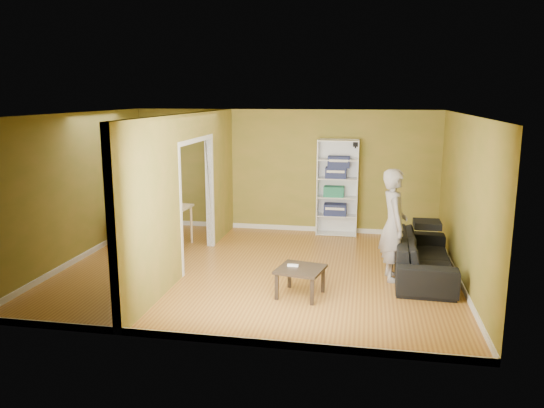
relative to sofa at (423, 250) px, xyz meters
The scene contains 16 objects.
room_shell 2.84m from the sofa, behind, with size 6.50×6.50×6.50m.
partition 4.00m from the sofa, behind, with size 0.22×5.50×2.60m, color olive, non-canonical shape.
wall_speaker 3.14m from the sofa, 115.58° to the left, with size 0.10×0.10×0.10m, color black.
sofa is the anchor object (origin of this frame).
person 0.83m from the sofa, 154.08° to the right, with size 0.59×0.76×2.09m, color slate.
bookshelf 2.93m from the sofa, 122.47° to the left, with size 0.84×0.37×2.00m.
paper_box_navy_a 2.85m from the sofa, 123.59° to the left, with size 0.46×0.30×0.24m, color navy.
paper_box_teal 2.91m from the sofa, 124.22° to the left, with size 0.42×0.27×0.21m, color #166454.
paper_box_navy_b 2.98m from the sofa, 123.64° to the left, with size 0.43×0.28×0.22m, color navy.
paper_box_navy_c 3.03m from the sofa, 122.72° to the left, with size 0.45×0.29×0.23m, color navy.
coffee_table 2.23m from the sofa, 146.23° to the right, with size 0.64×0.64×0.43m.
game_controller 2.30m from the sofa, 148.94° to the right, with size 0.16×0.04×0.03m, color white.
dining_table 5.03m from the sofa, 169.94° to the left, with size 1.26×0.84×0.79m.
chair_left 5.72m from the sofa, behind, with size 0.47×0.47×1.03m, color tan, non-canonical shape.
chair_near 4.94m from the sofa, behind, with size 0.42×0.42×0.91m, color tan, non-canonical shape.
chair_far 5.09m from the sofa, 163.10° to the left, with size 0.44×0.44×0.96m, color tan, non-canonical shape.
Camera 1 is at (1.75, -8.37, 2.90)m, focal length 35.00 mm.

